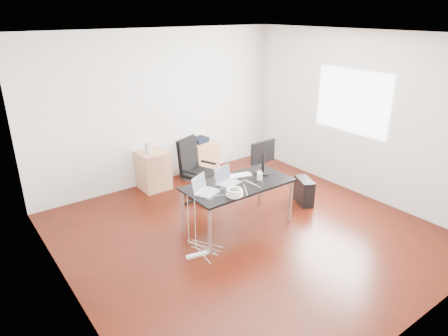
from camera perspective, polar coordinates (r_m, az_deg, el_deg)
room_shell at (r=5.48m, az=3.73°, el=3.75°), size 5.00×5.00×5.00m
desk at (r=5.84m, az=2.04°, el=-2.67°), size 1.60×0.80×0.73m
office_chair at (r=6.77m, az=-4.14°, el=0.14°), size 0.62×0.63×1.08m
filing_cabinet_left at (r=7.40m, az=-10.04°, el=-0.33°), size 0.50×0.50×0.70m
filing_cabinet_right at (r=7.90m, az=-3.12°, el=1.41°), size 0.50×0.50×0.70m
pc_tower at (r=6.91m, az=11.35°, el=-3.25°), size 0.37×0.49×0.44m
wastebasket at (r=7.78m, az=-5.32°, el=-0.64°), size 0.26×0.26×0.28m
power_strip at (r=5.50m, az=-3.89°, el=-12.29°), size 0.31×0.12×0.04m
laptop_left at (r=5.52m, az=-2.85°, el=-2.97°), size 0.41×0.37×0.23m
laptop_right at (r=5.81m, az=0.40°, el=-1.65°), size 0.38×0.32×0.23m
monitor at (r=6.12m, az=5.58°, el=1.81°), size 0.45×0.26×0.51m
keyboard at (r=6.05m, az=1.90°, el=-1.12°), size 0.46×0.24×0.02m
cup_white at (r=5.93m, az=5.12°, el=-1.16°), size 0.10×0.10×0.12m
cup_brown at (r=6.05m, az=5.07°, el=-0.82°), size 0.09×0.09×0.10m
cable_coil at (r=5.41m, az=1.50°, el=-3.52°), size 0.24×0.24×0.11m
power_adapter at (r=5.56m, az=1.83°, el=-3.26°), size 0.09×0.09×0.03m
speaker at (r=7.24m, az=-10.76°, el=2.85°), size 0.10×0.10×0.18m
navy_garment at (r=7.72m, az=-3.50°, el=4.04°), size 0.35×0.31×0.09m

